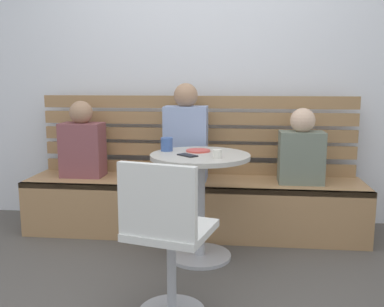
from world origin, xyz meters
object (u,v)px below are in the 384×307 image
at_px(booth_bench, 193,206).
at_px(cup_mug_blue, 167,144).
at_px(cafe_table, 200,186).
at_px(plate_small, 198,151).
at_px(person_child_left, 82,144).
at_px(person_child_middle, 301,151).
at_px(phone_on_table, 188,155).
at_px(person_adult, 186,137).
at_px(white_chair, 166,235).
at_px(cup_espresso_small, 217,154).

bearing_deg(booth_bench, cup_mug_blue, -109.91).
xyz_separation_m(cafe_table, plate_small, (-0.02, 0.10, 0.23)).
relative_size(person_child_left, person_child_middle, 1.07).
relative_size(person_child_left, phone_on_table, 4.48).
height_order(person_child_middle, phone_on_table, person_child_middle).
bearing_deg(cup_mug_blue, phone_on_table, -46.13).
bearing_deg(person_child_left, person_adult, -0.83).
height_order(white_chair, plate_small, white_chair).
distance_m(white_chair, cup_mug_blue, 0.98).
relative_size(person_adult, cup_espresso_small, 13.76).
height_order(white_chair, phone_on_table, white_chair).
height_order(white_chair, person_child_left, person_child_left).
bearing_deg(white_chair, cup_espresso_small, 72.40).
distance_m(cafe_table, cup_espresso_small, 0.31).
relative_size(white_chair, person_adult, 1.10).
bearing_deg(person_child_middle, phone_on_table, -145.05).
relative_size(cup_espresso_small, plate_small, 0.33).
distance_m(booth_bench, white_chair, 1.33).
relative_size(cafe_table, person_adult, 0.96).
bearing_deg(person_child_left, booth_bench, -2.17).
xyz_separation_m(person_adult, cup_mug_blue, (-0.08, -0.42, 0.00)).
distance_m(booth_bench, cup_mug_blue, 0.71).
distance_m(cup_mug_blue, plate_small, 0.23).
bearing_deg(cafe_table, cup_espresso_small, -47.14).
relative_size(person_adult, plate_small, 4.53).
xyz_separation_m(white_chair, person_child_left, (-0.93, 1.35, 0.25)).
xyz_separation_m(white_chair, plate_small, (0.07, 0.92, 0.28)).
xyz_separation_m(person_child_middle, cup_mug_blue, (-0.99, -0.40, 0.09)).
bearing_deg(person_adult, person_child_left, 179.17).
xyz_separation_m(cup_mug_blue, phone_on_table, (0.17, -0.18, -0.04)).
height_order(booth_bench, cafe_table, cafe_table).
distance_m(booth_bench, person_adult, 0.57).
bearing_deg(plate_small, phone_on_table, -106.42).
relative_size(booth_bench, person_child_middle, 4.62).
height_order(person_adult, cup_mug_blue, person_adult).
relative_size(white_chair, cup_mug_blue, 8.95).
bearing_deg(cup_espresso_small, person_child_middle, 45.34).
relative_size(white_chair, person_child_left, 1.36).
bearing_deg(cafe_table, person_adult, 107.31).
xyz_separation_m(person_child_left, phone_on_table, (0.95, -0.61, 0.03)).
bearing_deg(plate_small, cup_mug_blue, -179.17).
relative_size(cup_espresso_small, cup_mug_blue, 0.59).
bearing_deg(white_chair, person_child_left, 124.69).
distance_m(person_child_left, cup_espresso_small, 1.33).
distance_m(person_child_middle, cup_mug_blue, 1.07).
height_order(person_child_middle, plate_small, person_child_middle).
relative_size(white_chair, phone_on_table, 6.07).
bearing_deg(person_adult, cafe_table, -72.69).
xyz_separation_m(plate_small, phone_on_table, (-0.05, -0.18, -0.00)).
relative_size(person_child_left, plate_small, 3.69).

